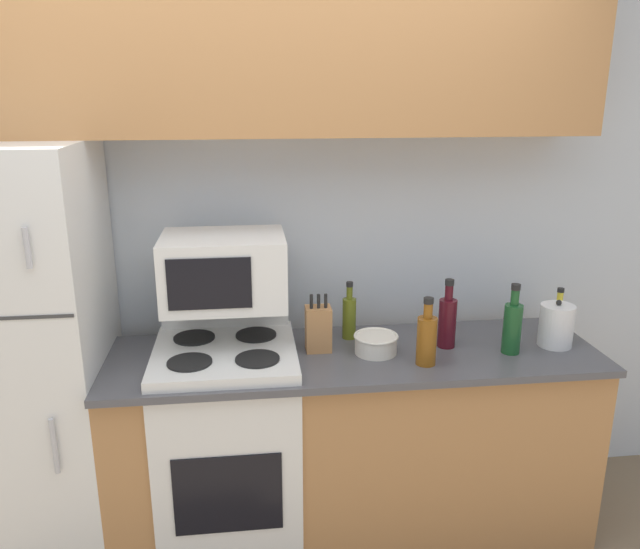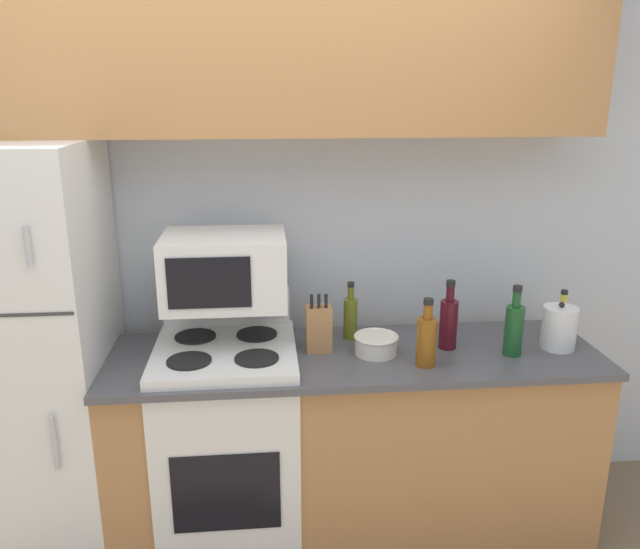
{
  "view_description": "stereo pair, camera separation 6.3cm",
  "coord_description": "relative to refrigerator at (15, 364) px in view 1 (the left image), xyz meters",
  "views": [
    {
      "loc": [
        -0.08,
        -2.11,
        1.95
      ],
      "look_at": [
        0.21,
        0.26,
        1.24
      ],
      "focal_mm": 35.0,
      "sensor_mm": 36.0,
      "label": 1
    },
    {
      "loc": [
        -0.02,
        -2.12,
        1.95
      ],
      "look_at": [
        0.21,
        0.26,
        1.24
      ],
      "focal_mm": 35.0,
      "sensor_mm": 36.0,
      "label": 2
    }
  ],
  "objects": [
    {
      "name": "bowl",
      "position": [
        1.47,
        -0.09,
        0.05
      ],
      "size": [
        0.19,
        0.19,
        0.08
      ],
      "color": "silver",
      "rests_on": "lower_cabinets"
    },
    {
      "name": "wall_back",
      "position": [
        1.03,
        0.38,
        0.39
      ],
      "size": [
        8.0,
        0.05,
        2.55
      ],
      "color": "silver",
      "rests_on": "ground_plane"
    },
    {
      "name": "bottle_whiskey",
      "position": [
        1.65,
        -0.22,
        0.12
      ],
      "size": [
        0.08,
        0.08,
        0.28
      ],
      "color": "brown",
      "rests_on": "lower_cabinets"
    },
    {
      "name": "bottle_olive_oil",
      "position": [
        1.39,
        0.09,
        0.11
      ],
      "size": [
        0.06,
        0.06,
        0.26
      ],
      "color": "#5B6619",
      "rests_on": "lower_cabinets"
    },
    {
      "name": "bottle_wine_red",
      "position": [
        1.78,
        -0.05,
        0.13
      ],
      "size": [
        0.08,
        0.08,
        0.3
      ],
      "color": "#470F19",
      "rests_on": "lower_cabinets"
    },
    {
      "name": "knife_block",
      "position": [
        1.24,
        -0.03,
        0.11
      ],
      "size": [
        0.11,
        0.09,
        0.25
      ],
      "color": "#B27A47",
      "rests_on": "lower_cabinets"
    },
    {
      "name": "microwave",
      "position": [
        0.85,
        0.02,
        0.36
      ],
      "size": [
        0.5,
        0.38,
        0.29
      ],
      "color": "white",
      "rests_on": "stove"
    },
    {
      "name": "stove",
      "position": [
        0.84,
        -0.07,
        -0.4
      ],
      "size": [
        0.58,
        0.59,
        1.1
      ],
      "color": "white",
      "rests_on": "ground_plane"
    },
    {
      "name": "lower_cabinets",
      "position": [
        1.39,
        -0.06,
        -0.44
      ],
      "size": [
        2.06,
        0.61,
        0.89
      ],
      "color": "#B27A47",
      "rests_on": "ground_plane"
    },
    {
      "name": "kettle",
      "position": [
        2.25,
        -0.1,
        0.1
      ],
      "size": [
        0.14,
        0.14,
        0.21
      ],
      "color": "white",
      "rests_on": "lower_cabinets"
    },
    {
      "name": "bottle_cooking_spray",
      "position": [
        2.32,
        0.01,
        0.09
      ],
      "size": [
        0.06,
        0.06,
        0.22
      ],
      "color": "gold",
      "rests_on": "lower_cabinets"
    },
    {
      "name": "bottle_wine_green",
      "position": [
        2.03,
        -0.15,
        0.13
      ],
      "size": [
        0.08,
        0.08,
        0.3
      ],
      "color": "#194C23",
      "rests_on": "lower_cabinets"
    },
    {
      "name": "refrigerator",
      "position": [
        0.0,
        0.0,
        0.0
      ],
      "size": [
        0.72,
        0.71,
        1.77
      ],
      "color": "white",
      "rests_on": "ground_plane"
    },
    {
      "name": "upper_cabinets",
      "position": [
        1.03,
        0.18,
        1.21
      ],
      "size": [
        2.77,
        0.34,
        0.66
      ],
      "color": "#B27A47",
      "rests_on": "refrigerator"
    }
  ]
}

